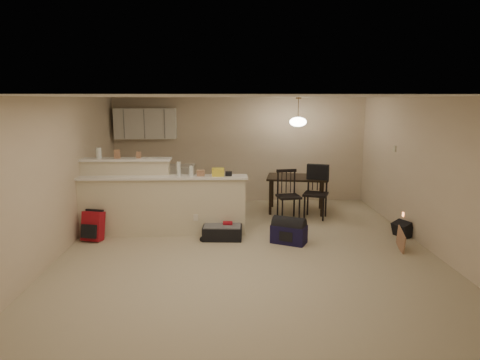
{
  "coord_description": "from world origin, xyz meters",
  "views": [
    {
      "loc": [
        -0.37,
        -6.73,
        2.47
      ],
      "look_at": [
        -0.1,
        0.7,
        1.05
      ],
      "focal_mm": 32.0,
      "sensor_mm": 36.0,
      "label": 1
    }
  ],
  "objects_px": {
    "dining_chair_near": "(289,195)",
    "suitcase": "(222,232)",
    "black_daypack": "(402,229)",
    "dining_table": "(296,181)",
    "red_backpack": "(93,226)",
    "pendant_lamp": "(298,121)",
    "dining_chair_far": "(316,193)",
    "navy_duffel": "(289,234)"
  },
  "relations": [
    {
      "from": "suitcase",
      "to": "navy_duffel",
      "type": "xyz_separation_m",
      "value": [
        1.15,
        -0.28,
        0.04
      ]
    },
    {
      "from": "pendant_lamp",
      "to": "black_daypack",
      "type": "distance_m",
      "value": 3.08
    },
    {
      "from": "dining_table",
      "to": "dining_chair_near",
      "type": "height_order",
      "value": "dining_chair_near"
    },
    {
      "from": "suitcase",
      "to": "black_daypack",
      "type": "bearing_deg",
      "value": 3.47
    },
    {
      "from": "dining_chair_near",
      "to": "suitcase",
      "type": "distance_m",
      "value": 1.86
    },
    {
      "from": "dining_table",
      "to": "red_backpack",
      "type": "distance_m",
      "value": 4.33
    },
    {
      "from": "dining_table",
      "to": "dining_chair_near",
      "type": "bearing_deg",
      "value": -103.13
    },
    {
      "from": "dining_table",
      "to": "red_backpack",
      "type": "xyz_separation_m",
      "value": [
        -3.9,
        -1.82,
        -0.44
      ]
    },
    {
      "from": "red_backpack",
      "to": "pendant_lamp",
      "type": "bearing_deg",
      "value": 38.46
    },
    {
      "from": "dining_chair_near",
      "to": "navy_duffel",
      "type": "relative_size",
      "value": 1.75
    },
    {
      "from": "pendant_lamp",
      "to": "dining_chair_near",
      "type": "relative_size",
      "value": 0.6
    },
    {
      "from": "pendant_lamp",
      "to": "suitcase",
      "type": "distance_m",
      "value": 3.07
    },
    {
      "from": "suitcase",
      "to": "black_daypack",
      "type": "relative_size",
      "value": 2.26
    },
    {
      "from": "black_daypack",
      "to": "dining_chair_far",
      "type": "bearing_deg",
      "value": 21.49
    },
    {
      "from": "black_daypack",
      "to": "dining_table",
      "type": "bearing_deg",
      "value": 17.62
    },
    {
      "from": "pendant_lamp",
      "to": "suitcase",
      "type": "bearing_deg",
      "value": -131.73
    },
    {
      "from": "dining_table",
      "to": "red_backpack",
      "type": "bearing_deg",
      "value": -145.03
    },
    {
      "from": "red_backpack",
      "to": "black_daypack",
      "type": "bearing_deg",
      "value": 13.49
    },
    {
      "from": "pendant_lamp",
      "to": "navy_duffel",
      "type": "xyz_separation_m",
      "value": [
        -0.47,
        -2.09,
        -1.83
      ]
    },
    {
      "from": "red_backpack",
      "to": "navy_duffel",
      "type": "height_order",
      "value": "red_backpack"
    },
    {
      "from": "pendant_lamp",
      "to": "navy_duffel",
      "type": "height_order",
      "value": "pendant_lamp"
    },
    {
      "from": "dining_chair_near",
      "to": "red_backpack",
      "type": "distance_m",
      "value": 3.85
    },
    {
      "from": "dining_table",
      "to": "pendant_lamp",
      "type": "xyz_separation_m",
      "value": [
        0.0,
        -0.0,
        1.29
      ]
    },
    {
      "from": "dining_table",
      "to": "black_daypack",
      "type": "height_order",
      "value": "dining_table"
    },
    {
      "from": "suitcase",
      "to": "red_backpack",
      "type": "distance_m",
      "value": 2.29
    },
    {
      "from": "pendant_lamp",
      "to": "black_daypack",
      "type": "xyz_separation_m",
      "value": [
        1.65,
        -1.82,
        -1.85
      ]
    },
    {
      "from": "suitcase",
      "to": "navy_duffel",
      "type": "height_order",
      "value": "navy_duffel"
    },
    {
      "from": "dining_chair_far",
      "to": "navy_duffel",
      "type": "bearing_deg",
      "value": -95.51
    },
    {
      "from": "dining_chair_far",
      "to": "red_backpack",
      "type": "height_order",
      "value": "dining_chair_far"
    },
    {
      "from": "dining_chair_far",
      "to": "black_daypack",
      "type": "height_order",
      "value": "dining_chair_far"
    },
    {
      "from": "dining_table",
      "to": "dining_chair_far",
      "type": "bearing_deg",
      "value": -49.42
    },
    {
      "from": "dining_chair_near",
      "to": "dining_chair_far",
      "type": "height_order",
      "value": "dining_chair_far"
    },
    {
      "from": "suitcase",
      "to": "red_backpack",
      "type": "xyz_separation_m",
      "value": [
        -2.28,
        0.0,
        0.14
      ]
    },
    {
      "from": "pendant_lamp",
      "to": "red_backpack",
      "type": "distance_m",
      "value": 4.64
    },
    {
      "from": "navy_duffel",
      "to": "black_daypack",
      "type": "distance_m",
      "value": 2.13
    },
    {
      "from": "pendant_lamp",
      "to": "red_backpack",
      "type": "relative_size",
      "value": 1.2
    },
    {
      "from": "dining_table",
      "to": "dining_chair_far",
      "type": "relative_size",
      "value": 1.28
    },
    {
      "from": "suitcase",
      "to": "pendant_lamp",
      "type": "bearing_deg",
      "value": 51.74
    },
    {
      "from": "pendant_lamp",
      "to": "black_daypack",
      "type": "bearing_deg",
      "value": -47.85
    },
    {
      "from": "red_backpack",
      "to": "dining_chair_near",
      "type": "bearing_deg",
      "value": 31.85
    },
    {
      "from": "pendant_lamp",
      "to": "suitcase",
      "type": "xyz_separation_m",
      "value": [
        -1.62,
        -1.82,
        -1.87
      ]
    },
    {
      "from": "pendant_lamp",
      "to": "red_backpack",
      "type": "height_order",
      "value": "pendant_lamp"
    }
  ]
}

